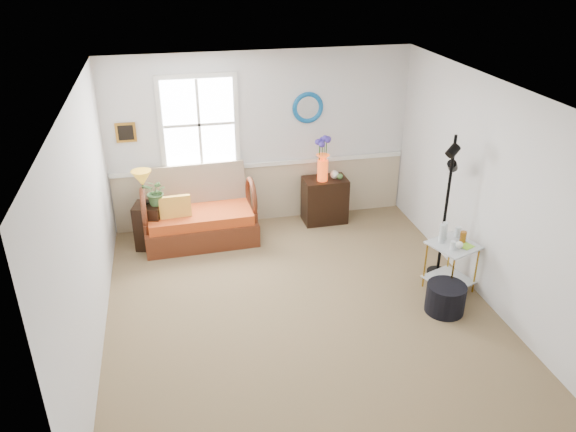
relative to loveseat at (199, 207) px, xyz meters
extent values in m
cube|color=olive|center=(1.01, -2.00, -0.52)|extent=(4.50, 5.00, 0.01)
cube|color=white|center=(1.01, -2.00, 2.08)|extent=(4.50, 5.00, 0.01)
cube|color=silver|center=(1.01, 0.50, 0.78)|extent=(4.50, 0.01, 2.60)
cube|color=silver|center=(1.01, -4.50, 0.78)|extent=(4.50, 0.01, 2.60)
cube|color=silver|center=(-1.24, -2.00, 0.78)|extent=(0.01, 5.00, 2.60)
cube|color=silver|center=(3.26, -2.00, 0.78)|extent=(0.01, 5.00, 2.60)
cube|color=tan|center=(1.01, 0.48, -0.07)|extent=(4.46, 0.02, 0.90)
cube|color=white|center=(1.01, 0.47, 0.40)|extent=(4.46, 0.04, 0.06)
cube|color=#B47B28|center=(-0.91, 0.48, 1.03)|extent=(0.28, 0.03, 0.28)
torus|color=#0E7CBD|center=(1.71, 0.48, 1.23)|extent=(0.47, 0.07, 0.47)
imported|color=#3B6031|center=(-0.57, -0.08, 0.29)|extent=(0.50, 0.51, 0.30)
cylinder|color=black|center=(2.67, -2.41, -0.34)|extent=(0.61, 0.61, 0.35)
camera|label=1|loc=(-0.32, -7.37, 3.43)|focal=35.00mm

